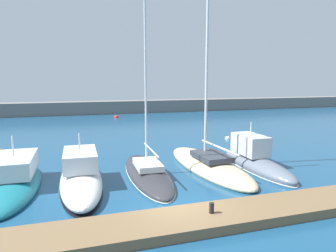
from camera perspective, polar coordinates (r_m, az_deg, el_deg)
ground_plane at (r=14.15m, az=1.90°, el=-15.70°), size 120.00×120.00×0.00m
dock_pier at (r=12.83m, az=4.14°, el=-17.38°), size 22.40×2.32×0.42m
breakwater_seawall at (r=53.97m, az=-12.72°, el=3.41°), size 108.00×3.01×2.17m
motorboat_teal_nearest at (r=18.81m, az=-27.05°, el=-9.14°), size 2.75×8.57×3.23m
motorboat_white_second at (r=17.73m, az=-16.05°, el=-9.16°), size 2.33×8.36×3.21m
sailboat_charcoal_third at (r=18.91m, az=-3.90°, el=-8.60°), size 2.58×9.12×15.32m
sailboat_sand_fourth at (r=20.62m, az=7.52°, el=-7.01°), size 3.43×10.47×15.95m
motorboat_slate_fifth at (r=21.24m, az=16.06°, el=-6.22°), size 2.06×7.73×3.38m
mooring_buoy_white at (r=30.91m, az=11.13°, el=-2.37°), size 0.52×0.52×0.52m
mooring_buoy_red at (r=47.94m, az=-9.70°, el=1.56°), size 0.75×0.75×0.75m
dock_bollard at (r=13.00m, az=8.20°, el=-15.01°), size 0.20×0.20×0.44m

